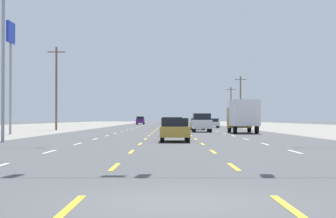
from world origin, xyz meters
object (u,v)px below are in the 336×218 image
object	(u,v)px
suv_inner_right_midfar	(204,122)
streetlight_right_row_0	(336,50)
streetlight_left_row_0	(15,46)
suv_far_left_distant_c	(143,120)
box_truck_far_right_mid	(245,115)
hatchback_center_turn_distant_b	(171,121)
sedan_inner_right_far	(200,124)
pole_sign_left_row_1	(13,49)
sedan_far_right_farthest	(215,123)
hatchback_center_turn_near	(174,127)
sedan_center_turn_distant_a	(172,123)
sedan_center_turn_nearest	(177,129)
hatchback_center_turn_farther	(170,124)

from	to	relation	value
suv_inner_right_midfar	streetlight_right_row_0	world-z (taller)	streetlight_right_row_0
streetlight_left_row_0	suv_far_left_distant_c	bearing A→B (deg)	88.62
box_truck_far_right_mid	hatchback_center_turn_distant_b	size ratio (longest dim) A/B	1.85
sedan_inner_right_far	pole_sign_left_row_1	xyz separation A→B (m)	(-18.10, -21.30, 7.05)
sedan_inner_right_far	streetlight_right_row_0	size ratio (longest dim) A/B	0.46
sedan_far_right_farthest	hatchback_center_turn_distant_b	world-z (taller)	hatchback_center_turn_distant_b
hatchback_center_turn_near	sedan_center_turn_distant_a	bearing A→B (deg)	90.12
hatchback_center_turn_near	streetlight_left_row_0	world-z (taller)	streetlight_left_row_0
box_truck_far_right_mid	sedan_far_right_farthest	xyz separation A→B (m)	(-0.36, 32.53, -1.08)
sedan_center_turn_distant_a	hatchback_center_turn_distant_b	distance (m)	34.24
sedan_center_turn_nearest	suv_inner_right_midfar	size ratio (longest dim) A/B	0.92
hatchback_center_turn_distant_b	streetlight_left_row_0	world-z (taller)	streetlight_left_row_0
sedan_inner_right_far	streetlight_right_row_0	distance (m)	39.16
sedan_center_turn_nearest	hatchback_center_turn_farther	size ratio (longest dim) A/B	1.15
sedan_far_right_farthest	sedan_center_turn_distant_a	world-z (taller)	same
box_truck_far_right_mid	sedan_inner_right_far	bearing A→B (deg)	102.14
sedan_far_right_farthest	pole_sign_left_row_1	bearing A→B (deg)	-120.01
sedan_inner_right_far	suv_far_left_distant_c	world-z (taller)	suv_far_left_distant_c
suv_far_left_distant_c	sedan_center_turn_nearest	bearing A→B (deg)	-86.01
sedan_inner_right_far	suv_far_left_distant_c	xyz separation A→B (m)	(-10.64, 67.15, 0.27)
sedan_center_turn_nearest	hatchback_center_turn_distant_b	distance (m)	94.14
suv_far_left_distant_c	suv_inner_right_midfar	bearing A→B (deg)	-82.47
box_truck_far_right_mid	suv_inner_right_midfar	distance (m)	6.17
hatchback_center_turn_near	sedan_center_turn_distant_a	size ratio (longest dim) A/B	0.87
sedan_center_turn_nearest	sedan_inner_right_far	bearing A→B (deg)	84.86
box_truck_far_right_mid	sedan_inner_right_far	xyz separation A→B (m)	(-3.62, 16.83, -1.08)
suv_inner_right_midfar	hatchback_center_turn_distant_b	world-z (taller)	suv_inner_right_midfar
sedan_center_turn_distant_a	streetlight_right_row_0	world-z (taller)	streetlight_right_row_0
sedan_inner_right_far	sedan_center_turn_distant_a	bearing A→B (deg)	98.92
hatchback_center_turn_near	sedan_inner_right_far	world-z (taller)	hatchback_center_turn_near
pole_sign_left_row_1	streetlight_left_row_0	bearing A→B (deg)	-73.93
sedan_center_turn_nearest	streetlight_left_row_0	xyz separation A→B (m)	(-9.83, -1.06, 5.07)
hatchback_center_turn_distant_b	box_truck_far_right_mid	bearing A→B (deg)	-84.38
sedan_inner_right_far	suv_inner_right_midfar	bearing A→B (deg)	-90.85
hatchback_center_turn_distant_b	streetlight_left_row_0	xyz separation A→B (m)	(-9.56, -95.21, 5.04)
hatchback_center_turn_near	sedan_far_right_farthest	world-z (taller)	hatchback_center_turn_near
hatchback_center_turn_near	sedan_far_right_farthest	size ratio (longest dim) A/B	0.87
suv_inner_right_midfar	sedan_center_turn_distant_a	bearing A→B (deg)	95.55
sedan_inner_right_far	hatchback_center_turn_distant_b	bearing A→B (deg)	93.65
hatchback_center_turn_farther	suv_far_left_distant_c	bearing A→B (deg)	95.86
sedan_center_turn_nearest	box_truck_far_right_mid	size ratio (longest dim) A/B	0.63
sedan_center_turn_distant_a	hatchback_center_turn_near	bearing A→B (deg)	-89.88
sedan_far_right_farthest	streetlight_right_row_0	distance (m)	54.36
sedan_far_right_farthest	streetlight_left_row_0	xyz separation A→B (m)	(-16.45, -54.07, 5.07)
hatchback_center_turn_distant_b	streetlight_left_row_0	distance (m)	95.82
pole_sign_left_row_1	streetlight_right_row_0	distance (m)	29.81
sedan_center_turn_nearest	hatchback_center_turn_farther	distance (m)	38.20
sedan_far_right_farthest	streetlight_left_row_0	distance (m)	56.74
sedan_center_turn_nearest	hatchback_center_turn_near	world-z (taller)	hatchback_center_turn_near
suv_inner_right_midfar	hatchback_center_turn_farther	distance (m)	13.44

